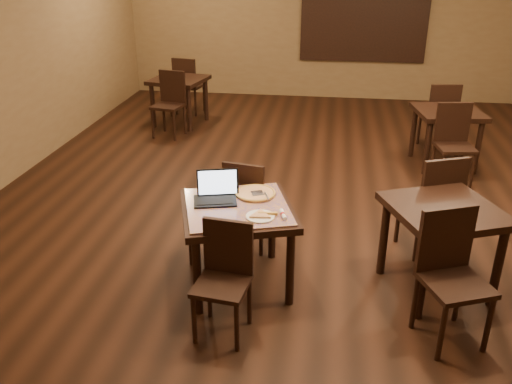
% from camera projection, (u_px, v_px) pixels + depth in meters
% --- Properties ---
extents(ground, '(10.00, 10.00, 0.00)m').
position_uv_depth(ground, '(326.00, 206.00, 6.29)').
color(ground, black).
rests_on(ground, ground).
extents(wall_back, '(8.00, 0.02, 3.00)m').
position_uv_depth(wall_back, '(337.00, 19.00, 10.17)').
color(wall_back, olive).
rests_on(wall_back, ground).
extents(mural, '(2.34, 0.05, 1.64)m').
position_uv_depth(mural, '(364.00, 17.00, 10.05)').
color(mural, '#225B7E').
rests_on(mural, wall_back).
extents(tiled_table, '(1.16, 1.16, 0.76)m').
position_uv_depth(tiled_table, '(237.00, 217.00, 4.59)').
color(tiled_table, black).
rests_on(tiled_table, ground).
extents(chair_main_near, '(0.44, 0.44, 0.90)m').
position_uv_depth(chair_main_near, '(225.00, 272.00, 4.09)').
color(chair_main_near, black).
rests_on(chair_main_near, ground).
extents(chair_main_far, '(0.48, 0.48, 0.94)m').
position_uv_depth(chair_main_far, '(247.00, 200.00, 5.20)').
color(chair_main_far, black).
rests_on(chair_main_far, ground).
extents(laptop, '(0.41, 0.36, 0.25)m').
position_uv_depth(laptop, '(216.00, 192.00, 4.64)').
color(laptop, black).
rests_on(laptop, tiled_table).
extents(plate, '(0.23, 0.23, 0.01)m').
position_uv_depth(plate, '(260.00, 217.00, 4.35)').
color(plate, white).
rests_on(plate, tiled_table).
extents(pizza_slice, '(0.22, 0.22, 0.02)m').
position_uv_depth(pizza_slice, '(260.00, 215.00, 4.35)').
color(pizza_slice, '#F5E5A3').
rests_on(pizza_slice, plate).
extents(pizza_pan, '(0.33, 0.33, 0.01)m').
position_uv_depth(pizza_pan, '(255.00, 195.00, 4.74)').
color(pizza_pan, silver).
rests_on(pizza_pan, tiled_table).
extents(pizza_whole, '(0.35, 0.35, 0.02)m').
position_uv_depth(pizza_whole, '(255.00, 193.00, 4.74)').
color(pizza_whole, '#F5E5A3').
rests_on(pizza_whole, pizza_pan).
extents(spatula, '(0.18, 0.27, 0.01)m').
position_uv_depth(spatula, '(257.00, 193.00, 4.71)').
color(spatula, silver).
rests_on(spatula, pizza_whole).
extents(napkin_roll, '(0.08, 0.16, 0.04)m').
position_uv_depth(napkin_roll, '(283.00, 215.00, 4.36)').
color(napkin_roll, white).
rests_on(napkin_roll, tiled_table).
extents(other_table_a, '(0.94, 0.94, 0.77)m').
position_uv_depth(other_table_a, '(447.00, 119.00, 7.21)').
color(other_table_a, black).
rests_on(other_table_a, ground).
extents(other_table_a_chair_near, '(0.50, 0.50, 1.00)m').
position_uv_depth(other_table_a_chair_near, '(454.00, 139.00, 6.72)').
color(other_table_a_chair_near, black).
rests_on(other_table_a_chair_near, ground).
extents(other_table_a_chair_far, '(0.50, 0.50, 1.00)m').
position_uv_depth(other_table_a_chair_far, '(440.00, 113.00, 7.77)').
color(other_table_a_chair_far, black).
rests_on(other_table_a_chair_far, ground).
extents(other_table_b, '(0.97, 0.97, 0.77)m').
position_uv_depth(other_table_b, '(179.00, 86.00, 8.93)').
color(other_table_b, black).
rests_on(other_table_b, ground).
extents(other_table_b_chair_near, '(0.51, 0.51, 1.00)m').
position_uv_depth(other_table_b_chair_near, '(170.00, 100.00, 8.44)').
color(other_table_b_chair_near, black).
rests_on(other_table_b_chair_near, ground).
extents(other_table_b_chair_far, '(0.51, 0.51, 1.00)m').
position_uv_depth(other_table_b_chair_far, '(187.00, 83.00, 9.49)').
color(other_table_b_chair_far, black).
rests_on(other_table_b_chair_far, ground).
extents(other_table_c, '(1.11, 1.11, 0.79)m').
position_uv_depth(other_table_c, '(443.00, 221.00, 4.51)').
color(other_table_c, black).
rests_on(other_table_c, ground).
extents(other_table_c_chair_near, '(0.58, 0.58, 1.03)m').
position_uv_depth(other_table_c_chair_near, '(450.00, 268.00, 4.00)').
color(other_table_c_chair_near, black).
rests_on(other_table_c_chair_near, ground).
extents(other_table_c_chair_far, '(0.58, 0.58, 1.03)m').
position_uv_depth(other_table_c_chair_far, '(435.00, 200.00, 5.09)').
color(other_table_c_chair_far, black).
rests_on(other_table_c_chair_far, ground).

